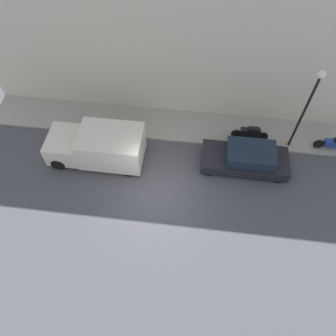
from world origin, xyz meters
The scene contains 8 objects.
ground_plane centered at (0.00, 0.00, 0.00)m, with size 60.00×60.00×0.00m, color #47474C.
sidewalk centered at (4.45, 0.00, 0.06)m, with size 2.25×19.75×0.11m.
building_facade centered at (5.73, 0.00, 3.99)m, with size 0.30×19.75×7.98m.
parked_car centered at (2.20, -4.12, 0.61)m, with size 1.77×4.23×1.28m.
delivery_van centered at (1.84, 3.20, 0.92)m, with size 2.09×4.70×1.80m.
motorcycle_black centered at (3.93, -4.35, 0.55)m, with size 0.30×1.91×0.82m.
motorcycle_blue centered at (3.76, -8.66, 0.52)m, with size 0.30×2.10×0.73m.
streetlamp centered at (3.76, -6.41, 3.32)m, with size 0.36×0.36×4.72m.
Camera 1 is at (-7.79, -1.47, 13.43)m, focal length 35.00 mm.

